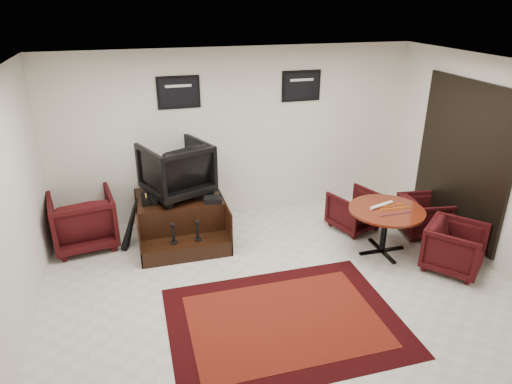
% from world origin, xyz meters
% --- Properties ---
extents(ground, '(6.00, 6.00, 0.00)m').
position_xyz_m(ground, '(0.00, 0.00, 0.00)').
color(ground, silver).
rests_on(ground, ground).
extents(room_shell, '(6.02, 5.02, 2.81)m').
position_xyz_m(room_shell, '(0.41, 0.12, 1.79)').
color(room_shell, silver).
rests_on(room_shell, ground).
extents(area_rug, '(2.68, 2.01, 0.01)m').
position_xyz_m(area_rug, '(-0.16, -0.53, 0.01)').
color(area_rug, black).
rests_on(area_rug, ground).
extents(shine_podium, '(1.31, 1.35, 0.67)m').
position_xyz_m(shine_podium, '(-1.07, 1.83, 0.31)').
color(shine_podium, black).
rests_on(shine_podium, ground).
extents(shine_chair, '(1.15, 1.12, 0.93)m').
position_xyz_m(shine_chair, '(-1.07, 1.97, 1.14)').
color(shine_chair, black).
rests_on(shine_chair, shine_podium).
extents(shoes_pair, '(0.24, 0.30, 0.11)m').
position_xyz_m(shoes_pair, '(-1.51, 1.80, 0.73)').
color(shoes_pair, black).
rests_on(shoes_pair, shine_podium).
extents(polish_kit, '(0.28, 0.22, 0.09)m').
position_xyz_m(polish_kit, '(-0.60, 1.54, 0.72)').
color(polish_kit, black).
rests_on(polish_kit, shine_podium).
extents(umbrella_black, '(0.30, 0.11, 0.82)m').
position_xyz_m(umbrella_black, '(-1.83, 1.66, 0.41)').
color(umbrella_black, black).
rests_on(umbrella_black, ground).
extents(umbrella_hooked, '(0.30, 0.11, 0.81)m').
position_xyz_m(umbrella_hooked, '(-1.80, 1.77, 0.41)').
color(umbrella_hooked, black).
rests_on(umbrella_hooked, ground).
extents(armchair_side, '(1.01, 0.96, 0.92)m').
position_xyz_m(armchair_side, '(-2.49, 1.99, 0.46)').
color(armchair_side, black).
rests_on(armchair_side, ground).
extents(meeting_table, '(1.07, 1.07, 0.70)m').
position_xyz_m(meeting_table, '(1.75, 0.59, 0.62)').
color(meeting_table, '#431709').
rests_on(meeting_table, ground).
extents(table_chair_back, '(0.85, 0.82, 0.70)m').
position_xyz_m(table_chair_back, '(1.68, 1.40, 0.35)').
color(table_chair_back, black).
rests_on(table_chair_back, ground).
extents(table_chair_window, '(0.71, 0.74, 0.68)m').
position_xyz_m(table_chair_window, '(2.66, 0.93, 0.34)').
color(table_chair_window, black).
rests_on(table_chair_window, ground).
extents(table_chair_corner, '(0.99, 0.98, 0.74)m').
position_xyz_m(table_chair_corner, '(2.45, -0.08, 0.37)').
color(table_chair_corner, black).
rests_on(table_chair_corner, ground).
extents(paper_roll, '(0.42, 0.17, 0.05)m').
position_xyz_m(paper_roll, '(1.71, 0.68, 0.73)').
color(paper_roll, white).
rests_on(paper_roll, meeting_table).
extents(table_clutter, '(0.57, 0.31, 0.01)m').
position_xyz_m(table_clutter, '(1.83, 0.56, 0.71)').
color(table_clutter, orange).
rests_on(table_clutter, meeting_table).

